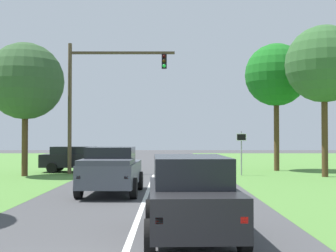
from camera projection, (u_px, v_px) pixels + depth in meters
name	position (u px, v px, depth m)	size (l,w,h in m)	color
ground_plane	(149.00, 194.00, 18.57)	(120.00, 120.00, 0.00)	#424244
red_suv_near	(193.00, 196.00, 10.50)	(2.25, 4.52, 1.89)	black
pickup_truck_lead	(113.00, 170.00, 18.55)	(2.39, 4.86, 1.92)	#4C515B
traffic_light	(97.00, 89.00, 28.68)	(6.74, 0.40, 8.24)	brown
keep_moving_sign	(243.00, 147.00, 27.48)	(0.60, 0.09, 2.66)	gray
oak_tree_right	(278.00, 75.00, 31.32)	(4.30, 4.30, 8.76)	#4C351E
crossing_suv_far	(78.00, 158.00, 30.10)	(4.64, 2.17, 1.69)	black
extra_tree_1	(27.00, 81.00, 27.16)	(4.58, 4.58, 7.96)	#4C351E
extra_tree_2	(326.00, 64.00, 26.61)	(4.52, 4.52, 8.87)	#4C351E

